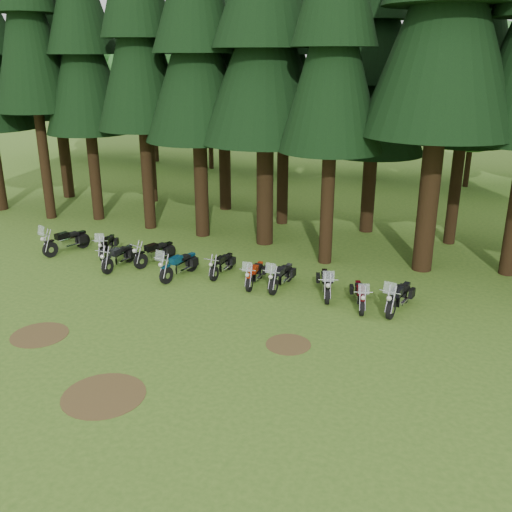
% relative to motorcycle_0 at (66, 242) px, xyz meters
% --- Properties ---
extents(ground, '(120.00, 120.00, 0.00)m').
position_rel_motorcycle_0_xyz_m(ground, '(7.59, -4.71, -0.50)').
color(ground, '#3C631D').
rests_on(ground, ground).
extents(pine_front_2, '(4.32, 4.32, 16.22)m').
position_rel_motorcycle_0_xyz_m(pine_front_2, '(-2.18, 5.11, 9.21)').
color(pine_front_2, black).
rests_on(pine_front_2, ground).
extents(pine_front_3, '(4.32, 4.32, 17.57)m').
position_rel_motorcycle_0_xyz_m(pine_front_3, '(1.31, 4.79, 10.02)').
color(pine_front_3, black).
rests_on(pine_front_3, ground).
extents(pine_front_4, '(4.95, 4.95, 16.33)m').
position_rel_motorcycle_0_xyz_m(pine_front_4, '(4.39, 4.69, 9.28)').
color(pine_front_4, black).
rests_on(pine_front_4, ground).
extents(pine_front_5, '(5.81, 5.81, 16.72)m').
position_rel_motorcycle_0_xyz_m(pine_front_5, '(7.66, 4.73, 9.51)').
color(pine_front_5, black).
rests_on(pine_front_5, ground).
extents(pine_front_6, '(4.15, 4.15, 16.75)m').
position_rel_motorcycle_0_xyz_m(pine_front_6, '(11.03, 3.31, 9.53)').
color(pine_front_6, black).
rests_on(pine_front_6, ground).
extents(pine_back_0, '(5.00, 5.00, 17.21)m').
position_rel_motorcycle_0_xyz_m(pine_back_0, '(-7.09, 8.54, 9.80)').
color(pine_back_0, black).
rests_on(pine_back_0, ground).
extents(pine_back_1, '(4.52, 4.52, 16.22)m').
position_rel_motorcycle_0_xyz_m(pine_back_1, '(-1.66, 9.63, 9.21)').
color(pine_back_1, black).
rests_on(pine_back_1, ground).
extents(pine_back_2, '(4.85, 4.85, 16.30)m').
position_rel_motorcycle_0_xyz_m(pine_back_2, '(3.21, 9.69, 9.26)').
color(pine_back_2, black).
rests_on(pine_back_2, ground).
extents(pine_back_3, '(4.35, 4.35, 16.20)m').
position_rel_motorcycle_0_xyz_m(pine_back_3, '(7.22, 8.23, 9.20)').
color(pine_back_3, black).
rests_on(pine_back_3, ground).
extents(pine_back_4, '(4.94, 4.94, 13.78)m').
position_rel_motorcycle_0_xyz_m(pine_back_4, '(11.63, 8.53, 7.75)').
color(pine_back_4, black).
rests_on(pine_back_4, ground).
extents(pine_back_5, '(3.94, 3.94, 16.33)m').
position_rel_motorcycle_0_xyz_m(pine_back_5, '(15.67, 8.15, 9.27)').
color(pine_back_5, black).
rests_on(pine_back_5, ground).
extents(decid_0, '(8.00, 7.78, 10.00)m').
position_rel_motorcycle_0_xyz_m(decid_0, '(-14.51, 20.55, 5.40)').
color(decid_0, black).
rests_on(decid_0, ground).
extents(decid_1, '(7.91, 7.69, 9.88)m').
position_rel_motorcycle_0_xyz_m(decid_1, '(-8.39, 21.05, 5.33)').
color(decid_1, black).
rests_on(decid_1, ground).
extents(decid_2, '(6.72, 6.53, 8.40)m').
position_rel_motorcycle_0_xyz_m(decid_2, '(-2.84, 20.07, 4.45)').
color(decid_2, black).
rests_on(decid_2, ground).
extents(decid_3, '(6.12, 5.95, 7.65)m').
position_rel_motorcycle_0_xyz_m(decid_3, '(2.88, 20.42, 4.01)').
color(decid_3, black).
rests_on(decid_3, ground).
extents(decid_4, '(5.93, 5.76, 7.41)m').
position_rel_motorcycle_0_xyz_m(decid_4, '(9.17, 21.61, 3.87)').
color(decid_4, black).
rests_on(decid_4, ground).
extents(decid_5, '(8.45, 8.21, 10.56)m').
position_rel_motorcycle_0_xyz_m(decid_5, '(15.89, 21.00, 5.73)').
color(decid_5, black).
rests_on(decid_5, ground).
extents(dirt_patch_0, '(1.80, 1.80, 0.01)m').
position_rel_motorcycle_0_xyz_m(dirt_patch_0, '(4.59, -6.71, -0.50)').
color(dirt_patch_0, '#4C3D1E').
rests_on(dirt_patch_0, ground).
extents(dirt_patch_1, '(1.40, 1.40, 0.01)m').
position_rel_motorcycle_0_xyz_m(dirt_patch_1, '(12.09, -4.21, -0.50)').
color(dirt_patch_1, '#4C3D1E').
rests_on(dirt_patch_1, ground).
extents(dirt_patch_2, '(2.20, 2.20, 0.01)m').
position_rel_motorcycle_0_xyz_m(dirt_patch_2, '(8.59, -8.71, -0.50)').
color(dirt_patch_2, '#4C3D1E').
rests_on(dirt_patch_2, ground).
extents(motorcycle_0, '(0.97, 2.36, 1.50)m').
position_rel_motorcycle_0_xyz_m(motorcycle_0, '(0.00, 0.00, 0.00)').
color(motorcycle_0, black).
rests_on(motorcycle_0, ground).
extents(motorcycle_1, '(0.98, 2.04, 1.32)m').
position_rel_motorcycle_0_xyz_m(motorcycle_1, '(1.93, 0.40, -0.06)').
color(motorcycle_1, black).
rests_on(motorcycle_1, ground).
extents(motorcycle_2, '(0.29, 2.14, 0.87)m').
position_rel_motorcycle_0_xyz_m(motorcycle_2, '(3.31, -0.70, -0.06)').
color(motorcycle_2, black).
rests_on(motorcycle_2, ground).
extents(motorcycle_3, '(0.79, 2.15, 0.90)m').
position_rel_motorcycle_0_xyz_m(motorcycle_3, '(4.44, 0.33, -0.04)').
color(motorcycle_3, black).
rests_on(motorcycle_3, ground).
extents(motorcycle_4, '(0.65, 2.29, 1.44)m').
position_rel_motorcycle_0_xyz_m(motorcycle_4, '(6.17, -0.65, -0.02)').
color(motorcycle_4, black).
rests_on(motorcycle_4, ground).
extents(motorcycle_5, '(0.27, 1.97, 0.80)m').
position_rel_motorcycle_0_xyz_m(motorcycle_5, '(7.62, 0.26, -0.09)').
color(motorcycle_5, black).
rests_on(motorcycle_5, ground).
extents(motorcycle_6, '(0.47, 2.01, 1.26)m').
position_rel_motorcycle_0_xyz_m(motorcycle_6, '(9.26, -0.20, -0.08)').
color(motorcycle_6, black).
rests_on(motorcycle_6, ground).
extents(motorcycle_7, '(0.41, 2.11, 1.33)m').
position_rel_motorcycle_0_xyz_m(motorcycle_7, '(10.30, -0.09, -0.06)').
color(motorcycle_7, black).
rests_on(motorcycle_7, ground).
extents(motorcycle_8, '(1.00, 2.11, 1.36)m').
position_rel_motorcycle_0_xyz_m(motorcycle_8, '(12.07, -0.14, -0.05)').
color(motorcycle_8, black).
rests_on(motorcycle_8, ground).
extents(motorcycle_9, '(0.89, 1.97, 1.26)m').
position_rel_motorcycle_0_xyz_m(motorcycle_9, '(13.45, -0.64, -0.08)').
color(motorcycle_9, black).
rests_on(motorcycle_9, ground).
extents(motorcycle_10, '(0.63, 2.26, 1.42)m').
position_rel_motorcycle_0_xyz_m(motorcycle_10, '(14.76, -0.41, -0.03)').
color(motorcycle_10, black).
rests_on(motorcycle_10, ground).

